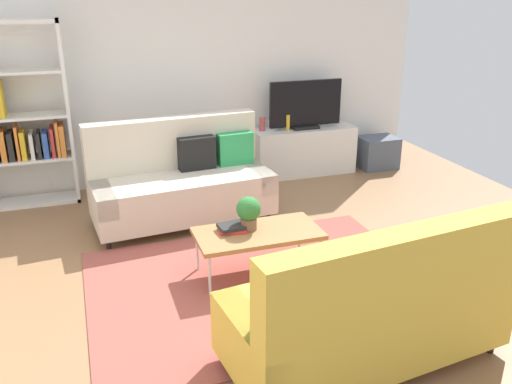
{
  "coord_description": "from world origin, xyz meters",
  "views": [
    {
      "loc": [
        -1.33,
        -4.09,
        2.44
      ],
      "look_at": [
        0.16,
        0.36,
        0.65
      ],
      "focal_mm": 38.14,
      "sensor_mm": 36.0,
      "label": 1
    }
  ],
  "objects_px": {
    "coffee_table": "(258,234)",
    "tv": "(305,105)",
    "storage_trunk": "(377,152)",
    "vase_1": "(272,125)",
    "couch_beige": "(182,181)",
    "bookshelf": "(16,122)",
    "tv_console": "(303,151)",
    "potted_plant": "(249,212)",
    "couch_green": "(369,308)",
    "vase_0": "(262,124)",
    "bottle_0": "(288,123)",
    "table_book_0": "(233,229)"
  },
  "relations": [
    {
      "from": "storage_trunk",
      "to": "table_book_0",
      "type": "xyz_separation_m",
      "value": [
        -2.8,
        -2.27,
        0.21
      ]
    },
    {
      "from": "coffee_table",
      "to": "vase_0",
      "type": "relative_size",
      "value": 6.27
    },
    {
      "from": "vase_1",
      "to": "bottle_0",
      "type": "relative_size",
      "value": 0.6
    },
    {
      "from": "table_book_0",
      "to": "vase_1",
      "type": "height_order",
      "value": "vase_1"
    },
    {
      "from": "couch_green",
      "to": "bottle_0",
      "type": "bearing_deg",
      "value": 69.62
    },
    {
      "from": "storage_trunk",
      "to": "vase_0",
      "type": "relative_size",
      "value": 2.97
    },
    {
      "from": "couch_green",
      "to": "storage_trunk",
      "type": "xyz_separation_m",
      "value": [
        2.3,
        3.78,
        -0.23
      ]
    },
    {
      "from": "vase_0",
      "to": "vase_1",
      "type": "xyz_separation_m",
      "value": [
        0.14,
        0.0,
        -0.03
      ]
    },
    {
      "from": "tv",
      "to": "vase_0",
      "type": "bearing_deg",
      "value": 173.12
    },
    {
      "from": "potted_plant",
      "to": "table_book_0",
      "type": "distance_m",
      "value": 0.22
    },
    {
      "from": "tv",
      "to": "table_book_0",
      "type": "distance_m",
      "value": 2.95
    },
    {
      "from": "tv",
      "to": "bottle_0",
      "type": "height_order",
      "value": "tv"
    },
    {
      "from": "tv",
      "to": "vase_0",
      "type": "relative_size",
      "value": 5.7
    },
    {
      "from": "vase_0",
      "to": "bottle_0",
      "type": "bearing_deg",
      "value": -15.38
    },
    {
      "from": "coffee_table",
      "to": "tv_console",
      "type": "relative_size",
      "value": 0.79
    },
    {
      "from": "coffee_table",
      "to": "vase_1",
      "type": "bearing_deg",
      "value": 67.17
    },
    {
      "from": "potted_plant",
      "to": "bookshelf",
      "type": "bearing_deg",
      "value": 129.44
    },
    {
      "from": "tv_console",
      "to": "potted_plant",
      "type": "relative_size",
      "value": 4.57
    },
    {
      "from": "couch_beige",
      "to": "storage_trunk",
      "type": "bearing_deg",
      "value": -167.67
    },
    {
      "from": "couch_beige",
      "to": "tv_console",
      "type": "bearing_deg",
      "value": -156.29
    },
    {
      "from": "tv_console",
      "to": "bookshelf",
      "type": "distance_m",
      "value": 3.6
    },
    {
      "from": "coffee_table",
      "to": "storage_trunk",
      "type": "bearing_deg",
      "value": 42.24
    },
    {
      "from": "tv",
      "to": "storage_trunk",
      "type": "distance_m",
      "value": 1.32
    },
    {
      "from": "vase_0",
      "to": "bookshelf",
      "type": "bearing_deg",
      "value": -179.42
    },
    {
      "from": "table_book_0",
      "to": "storage_trunk",
      "type": "bearing_deg",
      "value": 39.07
    },
    {
      "from": "tv",
      "to": "bottle_0",
      "type": "bearing_deg",
      "value": -175.48
    },
    {
      "from": "couch_beige",
      "to": "bookshelf",
      "type": "xyz_separation_m",
      "value": [
        -1.66,
        1.05,
        0.54
      ]
    },
    {
      "from": "couch_beige",
      "to": "bottle_0",
      "type": "relative_size",
      "value": 9.43
    },
    {
      "from": "tv_console",
      "to": "storage_trunk",
      "type": "relative_size",
      "value": 2.69
    },
    {
      "from": "tv_console",
      "to": "bookshelf",
      "type": "bearing_deg",
      "value": 179.68
    },
    {
      "from": "tv_console",
      "to": "couch_green",
      "type": "bearing_deg",
      "value": -107.22
    },
    {
      "from": "vase_1",
      "to": "coffee_table",
      "type": "bearing_deg",
      "value": -112.83
    },
    {
      "from": "couch_green",
      "to": "potted_plant",
      "type": "distance_m",
      "value": 1.53
    },
    {
      "from": "coffee_table",
      "to": "potted_plant",
      "type": "xyz_separation_m",
      "value": [
        -0.06,
        0.06,
        0.2
      ]
    },
    {
      "from": "tv",
      "to": "vase_1",
      "type": "height_order",
      "value": "tv"
    },
    {
      "from": "potted_plant",
      "to": "couch_green",
      "type": "bearing_deg",
      "value": -76.62
    },
    {
      "from": "storage_trunk",
      "to": "vase_1",
      "type": "distance_m",
      "value": 1.62
    },
    {
      "from": "table_book_0",
      "to": "potted_plant",
      "type": "bearing_deg",
      "value": -7.02
    },
    {
      "from": "coffee_table",
      "to": "storage_trunk",
      "type": "height_order",
      "value": "storage_trunk"
    },
    {
      "from": "tv_console",
      "to": "potted_plant",
      "type": "height_order",
      "value": "potted_plant"
    },
    {
      "from": "coffee_table",
      "to": "tv",
      "type": "height_order",
      "value": "tv"
    },
    {
      "from": "tv_console",
      "to": "vase_0",
      "type": "relative_size",
      "value": 7.98
    },
    {
      "from": "bookshelf",
      "to": "table_book_0",
      "type": "xyz_separation_m",
      "value": [
        1.84,
        -2.39,
        -0.55
      ]
    },
    {
      "from": "bookshelf",
      "to": "bottle_0",
      "type": "distance_m",
      "value": 3.3
    },
    {
      "from": "couch_beige",
      "to": "tv_console",
      "type": "distance_m",
      "value": 2.15
    },
    {
      "from": "couch_green",
      "to": "tv_console",
      "type": "xyz_separation_m",
      "value": [
        1.2,
        3.88,
        -0.13
      ]
    },
    {
      "from": "couch_beige",
      "to": "bookshelf",
      "type": "distance_m",
      "value": 2.04
    },
    {
      "from": "bottle_0",
      "to": "tv_console",
      "type": "bearing_deg",
      "value": 8.99
    },
    {
      "from": "coffee_table",
      "to": "bottle_0",
      "type": "height_order",
      "value": "bottle_0"
    },
    {
      "from": "couch_green",
      "to": "coffee_table",
      "type": "bearing_deg",
      "value": 95.06
    }
  ]
}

